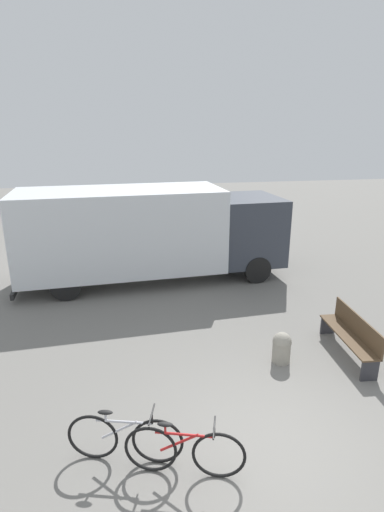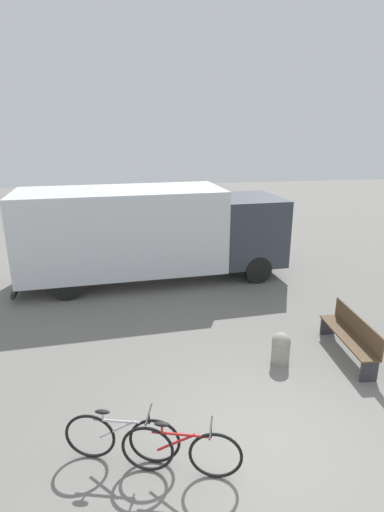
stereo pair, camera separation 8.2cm
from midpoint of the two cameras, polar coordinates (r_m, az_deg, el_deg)
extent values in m
plane|color=slate|center=(6.86, 10.66, -25.12)|extent=(60.00, 60.00, 0.00)
cube|color=silver|center=(12.43, -9.79, 3.70)|extent=(6.25, 2.82, 2.48)
cube|color=#333842|center=(13.32, 8.00, 3.90)|extent=(2.13, 2.51, 2.11)
cube|color=black|center=(13.07, -23.20, -3.41)|extent=(0.23, 2.38, 0.16)
cylinder|color=black|center=(14.59, 6.30, 0.89)|extent=(0.86, 0.32, 0.85)
cylinder|color=black|center=(12.66, 9.55, -1.91)|extent=(0.86, 0.32, 0.85)
cylinder|color=black|center=(13.85, -16.78, -0.71)|extent=(0.86, 0.32, 0.85)
cylinder|color=black|center=(11.79, -17.31, -3.99)|extent=(0.86, 0.32, 0.85)
cube|color=brown|center=(9.20, 21.57, -10.63)|extent=(0.55, 2.00, 0.04)
cube|color=brown|center=(9.19, 22.76, -9.28)|extent=(0.19, 1.97, 0.48)
cube|color=#2D2D33|center=(8.62, 24.22, -14.83)|extent=(0.34, 0.08, 0.43)
cube|color=#2D2D33|center=(10.05, 19.04, -9.37)|extent=(0.34, 0.08, 0.43)
torus|color=black|center=(6.51, -13.97, -23.72)|extent=(0.73, 0.24, 0.75)
torus|color=black|center=(6.30, -4.95, -24.84)|extent=(0.73, 0.24, 0.75)
cylinder|color=silver|center=(6.20, -9.70, -22.27)|extent=(0.79, 0.25, 0.04)
cylinder|color=silver|center=(6.30, -10.31, -23.18)|extent=(0.53, 0.18, 0.35)
cylinder|color=silver|center=(6.22, -12.23, -21.52)|extent=(0.03, 0.03, 0.12)
ellipsoid|color=black|center=(6.17, -12.29, -20.93)|extent=(0.24, 0.15, 0.05)
cylinder|color=black|center=(6.06, -5.77, -22.13)|extent=(0.03, 0.03, 0.16)
cylinder|color=black|center=(6.01, -5.79, -21.55)|extent=(0.14, 0.43, 0.02)
torus|color=black|center=(6.20, -5.95, -25.74)|extent=(0.73, 0.26, 0.75)
torus|color=black|center=(6.10, 3.82, -26.57)|extent=(0.73, 0.26, 0.75)
cylinder|color=red|center=(5.93, -1.14, -24.15)|extent=(0.78, 0.27, 0.04)
cylinder|color=red|center=(6.03, -1.87, -25.08)|extent=(0.53, 0.19, 0.35)
cylinder|color=red|center=(5.92, -3.87, -23.45)|extent=(0.03, 0.03, 0.12)
ellipsoid|color=black|center=(5.87, -3.89, -22.85)|extent=(0.24, 0.15, 0.05)
cylinder|color=black|center=(5.85, 3.14, -23.86)|extent=(0.03, 0.03, 0.16)
cylinder|color=black|center=(5.79, 3.16, -23.28)|extent=(0.15, 0.43, 0.02)
cylinder|color=gray|center=(8.67, 12.80, -13.22)|extent=(0.37, 0.37, 0.47)
sphere|color=gray|center=(8.56, 12.91, -11.88)|extent=(0.39, 0.39, 0.39)
camera|label=1|loc=(0.04, -89.77, 0.07)|focal=28.00mm
camera|label=2|loc=(0.04, 90.23, -0.07)|focal=28.00mm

